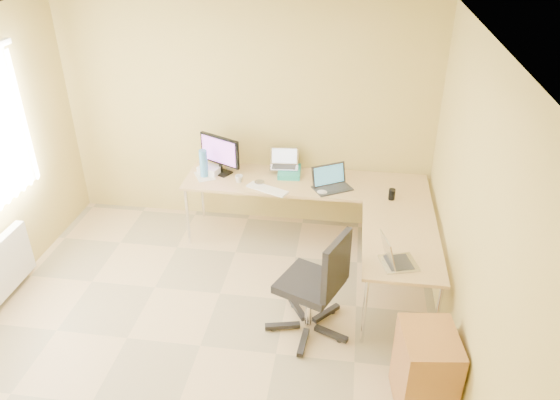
# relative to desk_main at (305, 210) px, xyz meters

# --- Properties ---
(floor) EXTENTS (4.50, 4.50, 0.00)m
(floor) POSITION_rel_desk_main_xyz_m (-0.72, -1.85, -0.36)
(floor) COLOR tan
(floor) RESTS_ON ground
(ceiling) EXTENTS (4.50, 4.50, 0.00)m
(ceiling) POSITION_rel_desk_main_xyz_m (-0.72, -1.85, 2.24)
(ceiling) COLOR white
(ceiling) RESTS_ON ground
(wall_back) EXTENTS (4.50, 0.00, 4.50)m
(wall_back) POSITION_rel_desk_main_xyz_m (-0.72, 0.40, 0.93)
(wall_back) COLOR tan
(wall_back) RESTS_ON ground
(wall_right) EXTENTS (0.00, 4.50, 4.50)m
(wall_right) POSITION_rel_desk_main_xyz_m (1.38, -1.85, 0.93)
(wall_right) COLOR tan
(wall_right) RESTS_ON ground
(desk_main) EXTENTS (2.65, 0.70, 0.73)m
(desk_main) POSITION_rel_desk_main_xyz_m (0.00, 0.00, 0.00)
(desk_main) COLOR tan
(desk_main) RESTS_ON ground
(desk_return) EXTENTS (0.70, 1.30, 0.73)m
(desk_return) POSITION_rel_desk_main_xyz_m (0.98, -1.00, 0.00)
(desk_return) COLOR tan
(desk_return) RESTS_ON ground
(monitor) EXTENTS (0.54, 0.39, 0.45)m
(monitor) POSITION_rel_desk_main_xyz_m (-0.96, 0.07, 0.59)
(monitor) COLOR black
(monitor) RESTS_ON desk_main
(book_stack) EXTENTS (0.27, 0.35, 0.06)m
(book_stack) POSITION_rel_desk_main_xyz_m (-0.20, 0.15, 0.39)
(book_stack) COLOR teal
(book_stack) RESTS_ON desk_main
(laptop_center) EXTENTS (0.33, 0.27, 0.20)m
(laptop_center) POSITION_rel_desk_main_xyz_m (-0.27, 0.20, 0.52)
(laptop_center) COLOR #B1AFBD
(laptop_center) RESTS_ON desk_main
(laptop_black) EXTENTS (0.48, 0.45, 0.25)m
(laptop_black) POSITION_rel_desk_main_xyz_m (0.30, -0.13, 0.49)
(laptop_black) COLOR #252525
(laptop_black) RESTS_ON desk_main
(keyboard) EXTENTS (0.47, 0.31, 0.02)m
(keyboard) POSITION_rel_desk_main_xyz_m (-0.38, -0.26, 0.38)
(keyboard) COLOR white
(keyboard) RESTS_ON desk_main
(mouse) EXTENTS (0.13, 0.11, 0.04)m
(mouse) POSITION_rel_desk_main_xyz_m (0.20, -0.25, 0.38)
(mouse) COLOR silver
(mouse) RESTS_ON desk_main
(mug) EXTENTS (0.11, 0.11, 0.08)m
(mug) POSITION_rel_desk_main_xyz_m (-0.72, -0.12, 0.41)
(mug) COLOR silver
(mug) RESTS_ON desk_main
(cd_stack) EXTENTS (0.14, 0.14, 0.03)m
(cd_stack) POSITION_rel_desk_main_xyz_m (-0.49, -0.13, 0.38)
(cd_stack) COLOR #A6ABC5
(cd_stack) RESTS_ON desk_main
(water_bottle) EXTENTS (0.11, 0.11, 0.31)m
(water_bottle) POSITION_rel_desk_main_xyz_m (-1.13, -0.04, 0.52)
(water_bottle) COLOR #448DCF
(water_bottle) RESTS_ON desk_main
(papers) EXTENTS (0.29, 0.33, 0.01)m
(papers) POSITION_rel_desk_main_xyz_m (-1.13, -0.03, 0.37)
(papers) COLOR silver
(papers) RESTS_ON desk_main
(white_box) EXTENTS (0.28, 0.24, 0.09)m
(white_box) POSITION_rel_desk_main_xyz_m (-1.09, 0.05, 0.41)
(white_box) COLOR white
(white_box) RESTS_ON desk_main
(desk_fan) EXTENTS (0.24, 0.24, 0.24)m
(desk_fan) POSITION_rel_desk_main_xyz_m (-0.89, 0.20, 0.49)
(desk_fan) COLOR silver
(desk_fan) RESTS_ON desk_main
(black_cup) EXTENTS (0.08, 0.08, 0.12)m
(black_cup) POSITION_rel_desk_main_xyz_m (0.91, -0.27, 0.42)
(black_cup) COLOR black
(black_cup) RESTS_ON desk_main
(laptop_return) EXTENTS (0.40, 0.35, 0.23)m
(laptop_return) POSITION_rel_desk_main_xyz_m (0.93, -1.40, 0.48)
(laptop_return) COLOR silver
(laptop_return) RESTS_ON desk_return
(office_chair) EXTENTS (0.84, 0.84, 1.06)m
(office_chair) POSITION_rel_desk_main_xyz_m (0.19, -1.49, 0.14)
(office_chair) COLOR black
(office_chair) RESTS_ON ground
(cabinet) EXTENTS (0.46, 0.54, 0.68)m
(cabinet) POSITION_rel_desk_main_xyz_m (1.13, -2.20, -0.01)
(cabinet) COLOR brown
(cabinet) RESTS_ON ground
(radiator) EXTENTS (0.09, 0.80, 0.55)m
(radiator) POSITION_rel_desk_main_xyz_m (-2.75, -1.45, -0.02)
(radiator) COLOR white
(radiator) RESTS_ON ground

